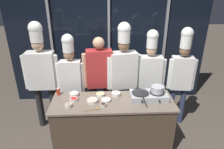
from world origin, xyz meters
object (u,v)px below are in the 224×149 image
prep_bowl_bell_pepper (74,99)px  prep_bowl_garlic (106,100)px  prep_bowl_ginger (100,94)px  chef_apprentice (182,71)px  frying_pan (141,92)px  prep_bowl_rice (116,94)px  chef_pastry (150,72)px  chef_head (42,71)px  person_guest (99,75)px  stock_pot (157,89)px  squeeze_bottle_chili (58,91)px  serving_spoon_slotted (96,109)px  chef_line (123,70)px  portable_stove (149,96)px  prep_bowl_mushrooms (68,105)px  prep_bowl_onion (74,94)px  prep_bowl_soy_glaze (103,105)px  prep_bowl_chicken (92,101)px  chef_sous (71,75)px

prep_bowl_bell_pepper → prep_bowl_garlic: size_ratio=0.84×
prep_bowl_ginger → prep_bowl_bell_pepper: size_ratio=1.09×
chef_apprentice → frying_pan: bearing=40.2°
prep_bowl_rice → chef_pastry: chef_pastry is taller
chef_head → person_guest: chef_head is taller
stock_pot → squeeze_bottle_chili: bearing=173.0°
person_guest → chef_pastry: (0.94, 0.06, 0.00)m
stock_pot → prep_bowl_ginger: bearing=171.8°
chef_head → serving_spoon_slotted: bearing=139.1°
chef_line → frying_pan: bearing=101.1°
frying_pan → chef_pastry: bearing=65.9°
chef_head → chef_apprentice: chef_head is taller
squeeze_bottle_chili → prep_bowl_bell_pepper: (0.28, -0.20, -0.05)m
portable_stove → chef_head: bearing=162.2°
stock_pot → serving_spoon_slotted: stock_pot is taller
prep_bowl_mushrooms → chef_head: chef_head is taller
chef_head → person_guest: (1.03, -0.01, -0.10)m
prep_bowl_onion → chef_apprentice: size_ratio=0.08×
prep_bowl_mushrooms → prep_bowl_soy_glaze: prep_bowl_mushrooms is taller
frying_pan → serving_spoon_slotted: size_ratio=1.89×
prep_bowl_mushrooms → person_guest: person_guest is taller
prep_bowl_garlic → serving_spoon_slotted: prep_bowl_garlic is taller
prep_bowl_ginger → chef_line: (0.42, 0.44, 0.24)m
chef_pastry → prep_bowl_rice: bearing=40.6°
serving_spoon_slotted → chef_apprentice: bearing=27.7°
stock_pot → prep_bowl_mushrooms: stock_pot is taller
portable_stove → stock_pot: 0.18m
stock_pot → prep_bowl_chicken: (-1.03, -0.06, -0.14)m
squeeze_bottle_chili → prep_bowl_garlic: 0.82m
prep_bowl_rice → chef_pastry: bearing=37.5°
chef_apprentice → chef_line: bearing=6.1°
prep_bowl_mushrooms → prep_bowl_bell_pepper: 0.19m
serving_spoon_slotted → stock_pot: bearing=15.3°
serving_spoon_slotted → chef_sous: (-0.46, 0.81, 0.19)m
prep_bowl_soy_glaze → frying_pan: bearing=17.7°
prep_bowl_garlic → prep_bowl_soy_glaze: bearing=-106.4°
stock_pot → person_guest: person_guest is taller
prep_bowl_onion → chef_pastry: chef_pastry is taller
prep_bowl_ginger → chef_line: size_ratio=0.07×
stock_pot → prep_bowl_rice: 0.67m
prep_bowl_bell_pepper → chef_line: (0.84, 0.58, 0.24)m
prep_bowl_chicken → prep_bowl_garlic: 0.21m
portable_stove → prep_bowl_onion: portable_stove is taller
prep_bowl_garlic → chef_apprentice: bearing=23.1°
prep_bowl_bell_pepper → serving_spoon_slotted: (0.35, -0.26, -0.02)m
squeeze_bottle_chili → prep_bowl_garlic: (0.78, -0.24, -0.05)m
prep_bowl_rice → prep_bowl_bell_pepper: size_ratio=1.16×
prep_bowl_chicken → serving_spoon_slotted: 0.21m
squeeze_bottle_chili → prep_bowl_onion: size_ratio=0.98×
squeeze_bottle_chili → person_guest: person_guest is taller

